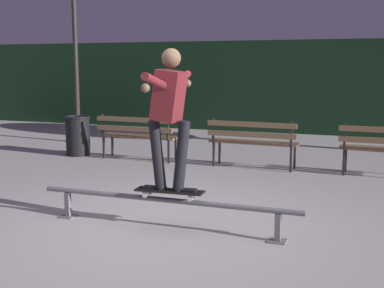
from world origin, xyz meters
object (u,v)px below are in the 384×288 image
object	(u,v)px
skateboarder	(169,107)
lamp_post_left	(75,36)
skateboard	(170,191)
trash_can	(78,135)
grind_rail	(165,204)
park_bench_left_center	(253,139)
park_bench_leftmost	(137,133)

from	to	relation	value
skateboarder	lamp_post_left	bearing A→B (deg)	130.93
skateboard	lamp_post_left	size ratio (longest dim) A/B	0.20
skateboard	trash_can	world-z (taller)	trash_can
grind_rail	skateboard	size ratio (longest dim) A/B	3.95
skateboard	lamp_post_left	distance (m)	7.29
skateboard	skateboarder	size ratio (longest dim) A/B	0.51
skateboarder	park_bench_left_center	xyz separation A→B (m)	(0.05, 3.67, -0.83)
park_bench_left_center	lamp_post_left	xyz separation A→B (m)	(-4.64, 1.62, 1.94)
lamp_post_left	trash_can	bearing A→B (deg)	-57.39
grind_rail	park_bench_left_center	world-z (taller)	park_bench_left_center
skateboard	trash_can	size ratio (longest dim) A/B	0.99
lamp_post_left	grind_rail	bearing A→B (deg)	-49.46
skateboard	park_bench_left_center	xyz separation A→B (m)	(0.06, 3.67, 0.10)
skateboarder	park_bench_leftmost	size ratio (longest dim) A/B	0.97
skateboarder	lamp_post_left	size ratio (longest dim) A/B	0.40
skateboard	park_bench_leftmost	world-z (taller)	park_bench_leftmost
grind_rail	park_bench_left_center	distance (m)	3.68
park_bench_leftmost	park_bench_left_center	bearing A→B (deg)	0.00
skateboard	park_bench_leftmost	bearing A→B (deg)	121.16
park_bench_left_center	trash_can	world-z (taller)	park_bench_left_center
park_bench_leftmost	lamp_post_left	distance (m)	3.47
park_bench_leftmost	trash_can	world-z (taller)	park_bench_leftmost
park_bench_leftmost	lamp_post_left	world-z (taller)	lamp_post_left
skateboarder	trash_can	bearing A→B (deg)	133.82
skateboard	lamp_post_left	world-z (taller)	lamp_post_left
park_bench_leftmost	park_bench_left_center	distance (m)	2.27
skateboarder	lamp_post_left	world-z (taller)	lamp_post_left
grind_rail	park_bench_leftmost	world-z (taller)	park_bench_leftmost
skateboarder	trash_can	xyz separation A→B (m)	(-3.61, 3.76, -0.96)
park_bench_left_center	trash_can	distance (m)	3.66
park_bench_left_center	grind_rail	bearing A→B (deg)	-91.78
park_bench_left_center	skateboarder	bearing A→B (deg)	-90.82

